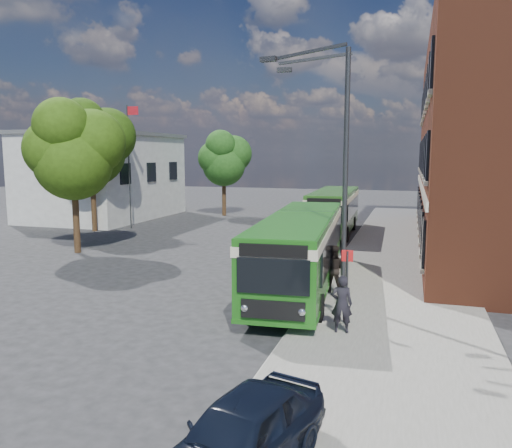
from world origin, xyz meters
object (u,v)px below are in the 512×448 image
(bus_front, at_px, (300,245))
(bus_rear, at_px, (334,208))
(parked_car, at_px, (242,435))
(street_lamp, at_px, (335,173))

(bus_front, height_order, bus_rear, same)
(bus_rear, height_order, parked_car, bus_rear)
(bus_front, bearing_deg, street_lamp, -51.77)
(street_lamp, xyz_separation_m, bus_front, (-1.64, 2.08, -2.96))
(parked_car, bearing_deg, bus_rear, 110.22)
(bus_front, distance_m, parked_car, 12.33)
(street_lamp, bearing_deg, bus_front, 128.23)
(street_lamp, height_order, parked_car, street_lamp)
(bus_rear, relative_size, parked_car, 2.61)
(street_lamp, distance_m, bus_rear, 17.17)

